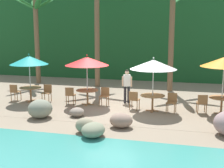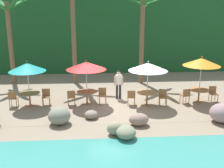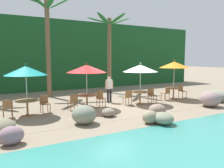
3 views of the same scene
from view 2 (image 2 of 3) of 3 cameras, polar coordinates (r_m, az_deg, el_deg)
The scene contains 24 objects.
ground_plane at distance 14.83m, azimuth 0.08°, elevation -4.42°, with size 120.00×120.00×0.00m, color gray.
terrace_deck at distance 14.83m, azimuth 0.08°, elevation -4.40°, with size 18.00×5.20×0.01m.
foliage_backdrop at distance 23.04m, azimuth -1.51°, elevation 10.25°, with size 28.00×2.40×6.00m.
rock_seawall at distance 12.28m, azimuth 0.21°, elevation -6.76°, with size 15.96×3.53×0.97m.
umbrella_teal at distance 14.77m, azimuth -17.41°, elevation 3.39°, with size 1.92×1.92×2.46m.
dining_table_teal at distance 15.13m, azimuth -16.96°, elevation -2.24°, with size 1.10×1.10×0.74m.
chair_teal_seaward at distance 15.17m, azimuth -13.70°, elevation -2.37°, with size 0.46×0.47×0.87m.
chair_teal_inland at distance 15.28m, azimuth -20.11°, elevation -2.74°, with size 0.43×0.44×0.87m.
umbrella_red at distance 14.43m, azimuth -5.45°, elevation 3.86°, with size 2.13×2.13×2.48m.
dining_table_red at distance 14.81m, azimuth -5.30°, elevation -2.00°, with size 1.10×1.10×0.74m.
chair_red_seaward at distance 14.93m, azimuth -2.02°, elevation -2.21°, with size 0.42×0.43×0.87m.
chair_red_inland at distance 14.72m, azimuth -8.57°, elevation -2.63°, with size 0.46×0.47×0.87m.
umbrella_white at distance 14.34m, azimuth 7.60°, elevation 3.61°, with size 2.08×2.08×2.46m.
dining_table_white at distance 14.71m, azimuth 7.40°, elevation -2.18°, with size 1.10×1.10×0.74m.
chair_white_seaward at distance 14.91m, azimuth 10.63°, elevation -2.50°, with size 0.47×0.48×0.87m.
chair_white_inland at distance 14.61m, azimuth 4.08°, elevation -2.63°, with size 0.47×0.48×0.87m.
umbrella_orange at distance 15.46m, azimuth 18.34°, elevation 4.42°, with size 2.00×2.00×2.62m.
dining_table_orange at distance 15.83m, azimuth 17.84°, elevation -1.55°, with size 1.10×1.10×0.74m.
chair_orange_seaward at distance 16.27m, azimuth 20.49°, elevation -1.72°, with size 0.42×0.43×0.87m.
chair_orange_inland at distance 15.39m, azimuth 15.22°, elevation -2.22°, with size 0.48×0.48×0.87m.
palm_tree_nearest at distance 19.91m, azimuth -20.84°, elevation 11.01°, with size 3.07×2.91×5.75m.
palm_tree_second at distance 18.93m, azimuth -8.27°, elevation 13.85°, with size 3.47×3.59×7.09m.
palm_tree_third at distance 18.87m, azimuth 6.38°, elevation 12.06°, with size 3.35×3.37×6.04m.
waiter_in_white at distance 15.56m, azimuth 1.39°, elevation 0.33°, with size 0.52×0.33×1.70m.
Camera 2 is at (-0.98, -13.94, 4.96)m, focal length 43.47 mm.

